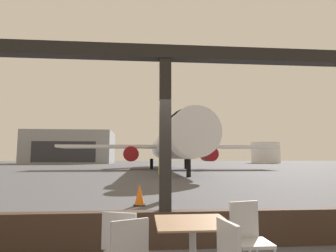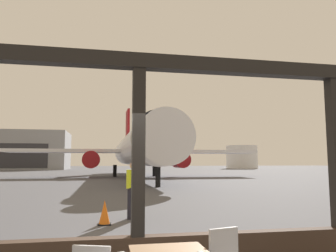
{
  "view_description": "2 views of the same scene",
  "coord_description": "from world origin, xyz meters",
  "px_view_note": "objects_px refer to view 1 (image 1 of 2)",
  "views": [
    {
      "loc": [
        -0.38,
        -4.97,
        1.49
      ],
      "look_at": [
        1.73,
        19.27,
        4.21
      ],
      "focal_mm": 30.77,
      "sensor_mm": 36.0,
      "label": 1
    },
    {
      "loc": [
        -0.54,
        -5.2,
        1.73
      ],
      "look_at": [
        4.13,
        18.69,
        4.42
      ],
      "focal_mm": 35.14,
      "sensor_mm": 36.0,
      "label": 2
    }
  ],
  "objects_px": {
    "dining_table": "(193,249)",
    "fuel_storage_tank": "(266,153)",
    "traffic_cone": "(139,195)",
    "distant_hangar": "(71,147)",
    "airplane": "(171,144)",
    "ground_crew_worker": "(164,175)",
    "cafe_chair_window_right": "(122,243)",
    "cafe_chair_aisle_left": "(249,234)"
  },
  "relations": [
    {
      "from": "dining_table",
      "to": "fuel_storage_tank",
      "type": "xyz_separation_m",
      "value": [
        36.59,
        81.5,
        2.66
      ]
    },
    {
      "from": "traffic_cone",
      "to": "distant_hangar",
      "type": "height_order",
      "value": "distant_hangar"
    },
    {
      "from": "airplane",
      "to": "ground_crew_worker",
      "type": "xyz_separation_m",
      "value": [
        -2.86,
        -27.23,
        -2.4
      ]
    },
    {
      "from": "distant_hangar",
      "to": "cafe_chair_window_right",
      "type": "bearing_deg",
      "value": -75.93
    },
    {
      "from": "distant_hangar",
      "to": "ground_crew_worker",
      "type": "bearing_deg",
      "value": -74.01
    },
    {
      "from": "cafe_chair_aisle_left",
      "to": "fuel_storage_tank",
      "type": "height_order",
      "value": "fuel_storage_tank"
    },
    {
      "from": "cafe_chair_aisle_left",
      "to": "fuel_storage_tank",
      "type": "xyz_separation_m",
      "value": [
        35.84,
        81.25,
        2.57
      ]
    },
    {
      "from": "airplane",
      "to": "fuel_storage_tank",
      "type": "relative_size",
      "value": 4.32
    },
    {
      "from": "dining_table",
      "to": "distant_hangar",
      "type": "distance_m",
      "value": 83.49
    },
    {
      "from": "traffic_cone",
      "to": "fuel_storage_tank",
      "type": "relative_size",
      "value": 0.08
    },
    {
      "from": "airplane",
      "to": "traffic_cone",
      "type": "distance_m",
      "value": 28.4
    },
    {
      "from": "ground_crew_worker",
      "to": "distant_hangar",
      "type": "height_order",
      "value": "distant_hangar"
    },
    {
      "from": "cafe_chair_window_right",
      "to": "traffic_cone",
      "type": "bearing_deg",
      "value": 88.76
    },
    {
      "from": "cafe_chair_window_right",
      "to": "distant_hangar",
      "type": "bearing_deg",
      "value": 104.07
    },
    {
      "from": "distant_hangar",
      "to": "airplane",
      "type": "bearing_deg",
      "value": -62.77
    },
    {
      "from": "distant_hangar",
      "to": "fuel_storage_tank",
      "type": "xyz_separation_m",
      "value": [
        57.59,
        0.8,
        -1.36
      ]
    },
    {
      "from": "dining_table",
      "to": "airplane",
      "type": "bearing_deg",
      "value": 84.89
    },
    {
      "from": "dining_table",
      "to": "traffic_cone",
      "type": "height_order",
      "value": "dining_table"
    },
    {
      "from": "cafe_chair_window_right",
      "to": "cafe_chair_aisle_left",
      "type": "height_order",
      "value": "cafe_chair_aisle_left"
    },
    {
      "from": "cafe_chair_window_right",
      "to": "airplane",
      "type": "bearing_deg",
      "value": 83.55
    },
    {
      "from": "dining_table",
      "to": "airplane",
      "type": "relative_size",
      "value": 0.02
    },
    {
      "from": "cafe_chair_aisle_left",
      "to": "fuel_storage_tank",
      "type": "relative_size",
      "value": 0.11
    },
    {
      "from": "dining_table",
      "to": "airplane",
      "type": "xyz_separation_m",
      "value": [
        3.04,
        34.0,
        2.83
      ]
    },
    {
      "from": "dining_table",
      "to": "cafe_chair_aisle_left",
      "type": "distance_m",
      "value": 0.79
    },
    {
      "from": "cafe_chair_aisle_left",
      "to": "ground_crew_worker",
      "type": "relative_size",
      "value": 0.54
    },
    {
      "from": "cafe_chair_window_right",
      "to": "cafe_chair_aisle_left",
      "type": "distance_m",
      "value": 1.55
    },
    {
      "from": "airplane",
      "to": "fuel_storage_tank",
      "type": "xyz_separation_m",
      "value": [
        33.55,
        47.5,
        -0.18
      ]
    },
    {
      "from": "ground_crew_worker",
      "to": "traffic_cone",
      "type": "height_order",
      "value": "ground_crew_worker"
    },
    {
      "from": "ground_crew_worker",
      "to": "fuel_storage_tank",
      "type": "height_order",
      "value": "fuel_storage_tank"
    },
    {
      "from": "traffic_cone",
      "to": "ground_crew_worker",
      "type": "bearing_deg",
      "value": 41.88
    },
    {
      "from": "dining_table",
      "to": "ground_crew_worker",
      "type": "xyz_separation_m",
      "value": [
        0.18,
        6.76,
        0.43
      ]
    },
    {
      "from": "fuel_storage_tank",
      "to": "cafe_chair_aisle_left",
      "type": "bearing_deg",
      "value": -113.8
    },
    {
      "from": "cafe_chair_aisle_left",
      "to": "dining_table",
      "type": "bearing_deg",
      "value": -161.56
    },
    {
      "from": "dining_table",
      "to": "cafe_chair_window_right",
      "type": "bearing_deg",
      "value": 173.45
    },
    {
      "from": "distant_hangar",
      "to": "fuel_storage_tank",
      "type": "distance_m",
      "value": 57.61
    },
    {
      "from": "cafe_chair_window_right",
      "to": "distant_hangar",
      "type": "height_order",
      "value": "distant_hangar"
    },
    {
      "from": "cafe_chair_aisle_left",
      "to": "airplane",
      "type": "relative_size",
      "value": 0.03
    },
    {
      "from": "cafe_chair_aisle_left",
      "to": "airplane",
      "type": "xyz_separation_m",
      "value": [
        2.29,
        33.75,
        2.74
      ]
    },
    {
      "from": "cafe_chair_aisle_left",
      "to": "airplane",
      "type": "bearing_deg",
      "value": 86.11
    },
    {
      "from": "dining_table",
      "to": "cafe_chair_aisle_left",
      "type": "xyz_separation_m",
      "value": [
        0.75,
        0.25,
        0.09
      ]
    },
    {
      "from": "cafe_chair_aisle_left",
      "to": "ground_crew_worker",
      "type": "height_order",
      "value": "ground_crew_worker"
    },
    {
      "from": "cafe_chair_window_right",
      "to": "traffic_cone",
      "type": "distance_m",
      "value": 5.92
    }
  ]
}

